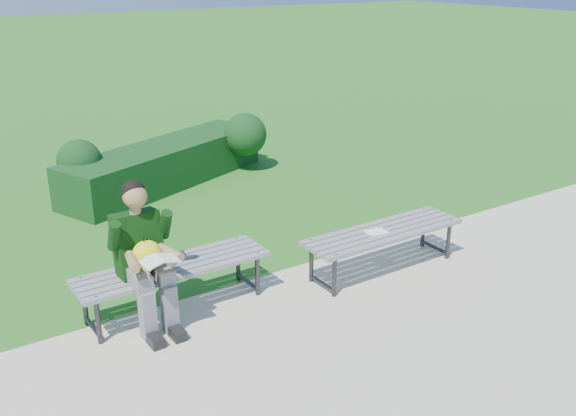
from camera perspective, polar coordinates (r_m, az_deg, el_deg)
The scene contains 7 objects.
ground at distance 6.66m, azimuth -2.78°, elevation -6.35°, with size 80.00×80.00×0.00m.
walkway at distance 5.43m, azimuth 7.00°, elevation -13.26°, with size 30.00×3.50×0.02m.
hedge at distance 9.59m, azimuth -10.49°, elevation 4.23°, with size 3.49×2.05×0.90m.
bench_left at distance 6.00m, azimuth -10.15°, elevation -5.50°, with size 1.80×0.50×0.46m.
bench_right at distance 6.73m, azimuth 8.47°, elevation -2.38°, with size 1.80×0.50×0.46m.
seated_boy at distance 5.69m, azimuth -12.71°, elevation -3.85°, with size 0.56×0.76×1.31m.
paper_sheet at distance 6.65m, azimuth 7.85°, elevation -2.11°, with size 0.24×0.20×0.01m.
Camera 1 is at (-3.00, -5.12, 3.04)m, focal length 40.00 mm.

